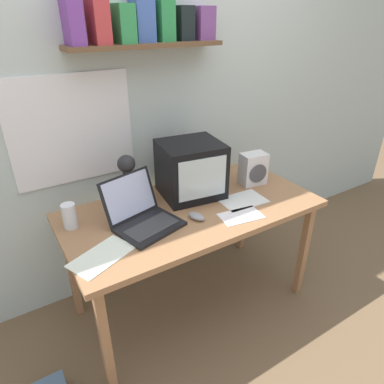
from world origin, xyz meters
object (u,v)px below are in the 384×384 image
(juice_glass, at_px, (70,217))
(computer_mouse, at_px, (196,216))
(printed_handout, at_px, (102,256))
(corner_desk, at_px, (192,217))
(desk_lamp, at_px, (126,173))
(loose_paper_near_monitor, at_px, (243,200))
(loose_paper_near_laptop, at_px, (241,216))
(laptop, at_px, (141,213))
(crt_monitor, at_px, (191,169))
(space_heater, at_px, (253,169))

(juice_glass, distance_m, computer_mouse, 0.67)
(computer_mouse, relative_size, printed_handout, 0.35)
(corner_desk, height_order, printed_handout, printed_handout)
(desk_lamp, relative_size, juice_glass, 2.36)
(printed_handout, bearing_deg, desk_lamp, 51.69)
(printed_handout, bearing_deg, corner_desk, 15.55)
(corner_desk, bearing_deg, loose_paper_near_monitor, -17.62)
(loose_paper_near_laptop, height_order, loose_paper_near_monitor, same)
(juice_glass, bearing_deg, loose_paper_near_laptop, -25.02)
(laptop, bearing_deg, crt_monitor, 5.49)
(space_heater, distance_m, printed_handout, 1.14)
(computer_mouse, height_order, loose_paper_near_laptop, computer_mouse)
(desk_lamp, relative_size, computer_mouse, 2.77)
(laptop, height_order, loose_paper_near_laptop, laptop)
(loose_paper_near_laptop, relative_size, loose_paper_near_monitor, 0.90)
(desk_lamp, distance_m, loose_paper_near_laptop, 0.69)
(space_heater, bearing_deg, loose_paper_near_monitor, -135.58)
(juice_glass, bearing_deg, loose_paper_near_monitor, -14.93)
(crt_monitor, xyz_separation_m, loose_paper_near_monitor, (0.22, -0.24, -0.17))
(corner_desk, height_order, laptop, laptop)
(computer_mouse, bearing_deg, printed_handout, -175.29)
(corner_desk, bearing_deg, desk_lamp, 146.23)
(printed_handout, bearing_deg, crt_monitor, 24.66)
(computer_mouse, distance_m, loose_paper_near_monitor, 0.35)
(loose_paper_near_laptop, bearing_deg, juice_glass, 154.98)
(laptop, xyz_separation_m, loose_paper_near_laptop, (0.50, -0.23, -0.06))
(crt_monitor, xyz_separation_m, space_heater, (0.43, -0.09, -0.06))
(juice_glass, bearing_deg, desk_lamp, 7.44)
(desk_lamp, distance_m, loose_paper_near_monitor, 0.71)
(juice_glass, xyz_separation_m, loose_paper_near_laptop, (0.83, -0.39, -0.06))
(space_heater, height_order, loose_paper_near_monitor, space_heater)
(crt_monitor, relative_size, loose_paper_near_laptop, 1.55)
(laptop, distance_m, loose_paper_near_laptop, 0.56)
(corner_desk, bearing_deg, laptop, -179.86)
(corner_desk, xyz_separation_m, desk_lamp, (-0.31, 0.20, 0.28))
(juice_glass, bearing_deg, space_heater, -4.99)
(crt_monitor, distance_m, computer_mouse, 0.33)
(laptop, bearing_deg, space_heater, -10.42)
(space_heater, bearing_deg, juice_glass, -177.31)
(loose_paper_near_laptop, bearing_deg, corner_desk, 127.90)
(loose_paper_near_monitor, bearing_deg, juice_glass, 165.07)
(juice_glass, bearing_deg, crt_monitor, -0.99)
(laptop, xyz_separation_m, computer_mouse, (0.28, -0.12, -0.05))
(crt_monitor, height_order, laptop, crt_monitor)
(space_heater, xyz_separation_m, printed_handout, (-1.11, -0.22, -0.10))
(laptop, distance_m, computer_mouse, 0.31)
(crt_monitor, xyz_separation_m, laptop, (-0.41, -0.15, -0.10))
(desk_lamp, xyz_separation_m, loose_paper_near_laptop, (0.49, -0.43, -0.21))
(corner_desk, xyz_separation_m, space_heater, (0.51, 0.06, 0.17))
(corner_desk, distance_m, computer_mouse, 0.15)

